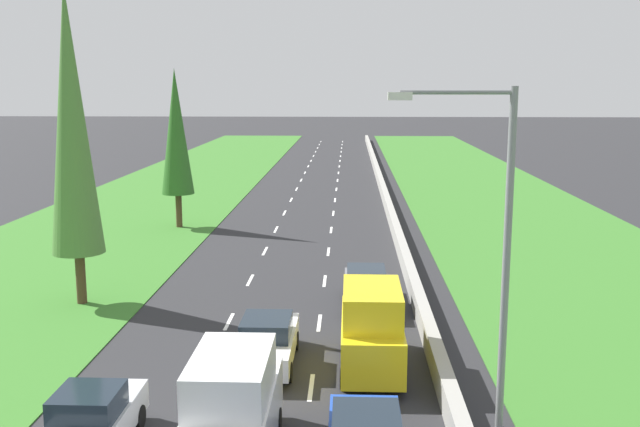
# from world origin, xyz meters

# --- Properties ---
(ground_plane) EXTENTS (300.00, 300.00, 0.00)m
(ground_plane) POSITION_xyz_m (0.00, 60.00, 0.00)
(ground_plane) COLOR #28282B
(ground_plane) RESTS_ON ground
(grass_verge_left) EXTENTS (14.00, 140.00, 0.04)m
(grass_verge_left) POSITION_xyz_m (-12.65, 60.00, 0.02)
(grass_verge_left) COLOR #387528
(grass_verge_left) RESTS_ON ground
(grass_verge_right) EXTENTS (14.00, 140.00, 0.04)m
(grass_verge_right) POSITION_xyz_m (14.35, 60.00, 0.02)
(grass_verge_right) COLOR #387528
(grass_verge_right) RESTS_ON ground
(median_barrier) EXTENTS (0.44, 120.00, 0.85)m
(median_barrier) POSITION_xyz_m (5.70, 60.00, 0.42)
(median_barrier) COLOR #9E9B93
(median_barrier) RESTS_ON ground
(lane_markings) EXTENTS (3.64, 116.00, 0.01)m
(lane_markings) POSITION_xyz_m (0.00, 60.00, 0.01)
(lane_markings) COLOR white
(lane_markings) RESTS_ON ground
(white_van_centre_lane) EXTENTS (1.96, 4.90, 2.82)m
(white_van_centre_lane) POSITION_xyz_m (0.12, 16.58, 1.40)
(white_van_centre_lane) COLOR white
(white_van_centre_lane) RESTS_ON ground
(white_sedan_centre_lane) EXTENTS (1.82, 4.50, 1.64)m
(white_sedan_centre_lane) POSITION_xyz_m (0.23, 22.74, 0.81)
(white_sedan_centre_lane) COLOR white
(white_sedan_centre_lane) RESTS_ON ground
(yellow_van_right_lane) EXTENTS (1.96, 4.90, 2.82)m
(yellow_van_right_lane) POSITION_xyz_m (3.60, 22.40, 1.40)
(yellow_van_right_lane) COLOR yellow
(yellow_van_right_lane) RESTS_ON ground
(grey_sedan_right_lane) EXTENTS (1.82, 4.50, 1.64)m
(grey_sedan_right_lane) POSITION_xyz_m (3.58, 29.26, 0.81)
(grey_sedan_right_lane) COLOR slate
(grey_sedan_right_lane) RESTS_ON ground
(silver_hatchback_left_lane) EXTENTS (1.74, 3.90, 1.72)m
(silver_hatchback_left_lane) POSITION_xyz_m (-3.46, 16.92, 0.84)
(silver_hatchback_left_lane) COLOR silver
(silver_hatchback_left_lane) RESTS_ON ground
(poplar_tree_second) EXTENTS (2.13, 2.13, 13.07)m
(poplar_tree_second) POSITION_xyz_m (-8.28, 29.08, 7.59)
(poplar_tree_second) COLOR #4C3823
(poplar_tree_second) RESTS_ON ground
(poplar_tree_third) EXTENTS (2.05, 2.05, 10.08)m
(poplar_tree_third) POSITION_xyz_m (-8.03, 45.48, 6.09)
(poplar_tree_third) COLOR #4C3823
(poplar_tree_third) RESTS_ON ground
(street_light_mast) EXTENTS (3.20, 0.28, 9.00)m
(street_light_mast) POSITION_xyz_m (6.55, 18.64, 5.23)
(street_light_mast) COLOR gray
(street_light_mast) RESTS_ON ground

